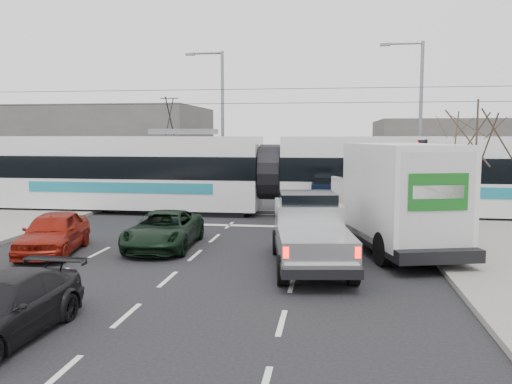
# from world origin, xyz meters

# --- Properties ---
(ground) EXTENTS (120.00, 120.00, 0.00)m
(ground) POSITION_xyz_m (0.00, 0.00, 0.00)
(ground) COLOR black
(ground) RESTS_ON ground
(rails) EXTENTS (60.00, 1.60, 0.03)m
(rails) POSITION_xyz_m (0.00, 10.00, 0.01)
(rails) COLOR #33302D
(rails) RESTS_ON ground
(building_left) EXTENTS (14.00, 10.00, 6.00)m
(building_left) POSITION_xyz_m (-14.00, 22.00, 3.00)
(building_left) COLOR #635E5A
(building_left) RESTS_ON ground
(building_right) EXTENTS (12.00, 10.00, 5.00)m
(building_right) POSITION_xyz_m (12.00, 24.00, 2.50)
(building_right) COLOR #635E5A
(building_right) RESTS_ON ground
(bare_tree) EXTENTS (2.40, 2.40, 5.00)m
(bare_tree) POSITION_xyz_m (7.60, 2.50, 3.79)
(bare_tree) COLOR #47382B
(bare_tree) RESTS_ON ground
(traffic_signal) EXTENTS (0.44, 0.44, 3.60)m
(traffic_signal) POSITION_xyz_m (6.47, 6.50, 2.74)
(traffic_signal) COLOR black
(traffic_signal) RESTS_ON ground
(street_lamp_near) EXTENTS (2.38, 0.25, 9.00)m
(street_lamp_near) POSITION_xyz_m (7.31, 14.00, 5.11)
(street_lamp_near) COLOR slate
(street_lamp_near) RESTS_ON ground
(street_lamp_far) EXTENTS (2.38, 0.25, 9.00)m
(street_lamp_far) POSITION_xyz_m (-4.19, 16.00, 5.11)
(street_lamp_far) COLOR slate
(street_lamp_far) RESTS_ON ground
(catenary) EXTENTS (60.00, 0.20, 7.00)m
(catenary) POSITION_xyz_m (0.00, 10.00, 3.88)
(catenary) COLOR black
(catenary) RESTS_ON ground
(tram) EXTENTS (28.21, 3.14, 5.75)m
(tram) POSITION_xyz_m (-0.31, 9.43, 2.04)
(tram) COLOR silver
(tram) RESTS_ON ground
(silver_pickup) EXTENTS (2.80, 6.10, 2.14)m
(silver_pickup) POSITION_xyz_m (2.06, -0.79, 1.06)
(silver_pickup) COLOR black
(silver_pickup) RESTS_ON ground
(box_truck) EXTENTS (4.33, 7.69, 3.64)m
(box_truck) POSITION_xyz_m (4.82, 1.51, 1.80)
(box_truck) COLOR black
(box_truck) RESTS_ON ground
(navy_pickup) EXTENTS (1.99, 4.98, 2.09)m
(navy_pickup) POSITION_xyz_m (2.73, 6.69, 1.03)
(navy_pickup) COLOR black
(navy_pickup) RESTS_ON ground
(green_car) EXTENTS (2.34, 4.69, 1.28)m
(green_car) POSITION_xyz_m (-3.07, 1.02, 0.64)
(green_car) COLOR black
(green_car) RESTS_ON ground
(red_car) EXTENTS (2.40, 4.35, 1.40)m
(red_car) POSITION_xyz_m (-6.44, -0.35, 0.70)
(red_car) COLOR maroon
(red_car) RESTS_ON ground
(dark_car) EXTENTS (1.90, 4.27, 1.22)m
(dark_car) POSITION_xyz_m (-3.56, -7.67, 0.61)
(dark_car) COLOR black
(dark_car) RESTS_ON ground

